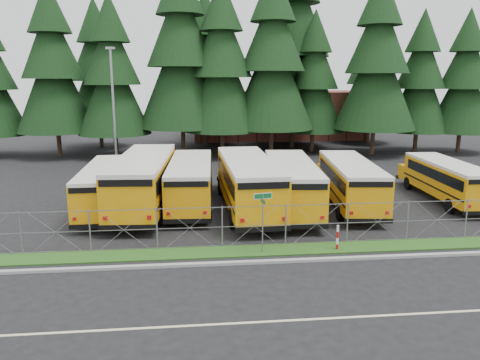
% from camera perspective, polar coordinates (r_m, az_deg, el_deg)
% --- Properties ---
extents(ground, '(120.00, 120.00, 0.00)m').
position_cam_1_polar(ground, '(23.69, 7.45, -6.93)').
color(ground, black).
rests_on(ground, ground).
extents(curb, '(50.00, 0.25, 0.12)m').
position_cam_1_polar(curb, '(20.86, 9.42, -9.55)').
color(curb, gray).
rests_on(curb, ground).
extents(grass_verge, '(50.00, 1.40, 0.06)m').
position_cam_1_polar(grass_verge, '(22.13, 8.47, -8.29)').
color(grass_verge, '#1E4012').
rests_on(grass_verge, ground).
extents(road_lane_line, '(50.00, 0.12, 0.01)m').
position_cam_1_polar(road_lane_line, '(16.65, 13.98, -15.89)').
color(road_lane_line, beige).
rests_on(road_lane_line, ground).
extents(chainlink_fence, '(44.00, 0.10, 2.00)m').
position_cam_1_polar(chainlink_fence, '(22.45, 8.11, -5.35)').
color(chainlink_fence, gray).
rests_on(chainlink_fence, ground).
extents(brick_building, '(22.00, 10.00, 6.00)m').
position_cam_1_polar(brick_building, '(62.94, 4.53, 7.98)').
color(brick_building, brown).
rests_on(brick_building, ground).
extents(bus_1, '(2.65, 10.36, 2.70)m').
position_cam_1_polar(bus_1, '(28.93, -15.93, -0.96)').
color(bus_1, orange).
rests_on(bus_1, ground).
extents(bus_2, '(3.63, 12.53, 3.25)m').
position_cam_1_polar(bus_2, '(28.78, -11.52, -0.24)').
color(bus_2, orange).
rests_on(bus_2, ground).
extents(bus_3, '(3.06, 10.99, 2.85)m').
position_cam_1_polar(bus_3, '(28.97, -5.99, -0.37)').
color(bus_3, orange).
rests_on(bus_3, ground).
extents(bus_4, '(3.13, 12.10, 3.16)m').
position_cam_1_polar(bus_4, '(27.84, 0.89, -0.51)').
color(bus_4, orange).
rests_on(bus_4, ground).
extents(bus_5, '(3.64, 11.42, 2.94)m').
position_cam_1_polar(bus_5, '(28.22, 6.20, -0.63)').
color(bus_5, orange).
rests_on(bus_5, ground).
extents(bus_6, '(3.75, 10.99, 2.82)m').
position_cam_1_polar(bus_6, '(29.60, 13.13, -0.39)').
color(bus_6, orange).
rests_on(bus_6, ground).
extents(bus_east, '(2.74, 9.89, 2.57)m').
position_cam_1_polar(bus_east, '(32.75, 23.69, -0.13)').
color(bus_east, orange).
rests_on(bus_east, ground).
extents(street_sign, '(0.83, 0.54, 2.81)m').
position_cam_1_polar(street_sign, '(20.82, 2.79, -3.68)').
color(street_sign, gray).
rests_on(street_sign, ground).
extents(striped_bollard, '(0.11, 0.11, 1.20)m').
position_cam_1_polar(striped_bollard, '(22.07, 11.79, -6.91)').
color(striped_bollard, '#B20C0C').
rests_on(striped_bollard, ground).
extents(light_standard, '(0.70, 0.35, 10.14)m').
position_cam_1_polar(light_standard, '(39.38, -15.16, 8.63)').
color(light_standard, gray).
rests_on(light_standard, ground).
extents(conifer_1, '(7.69, 7.69, 17.00)m').
position_cam_1_polar(conifer_1, '(50.27, -21.83, 12.33)').
color(conifer_1, black).
rests_on(conifer_1, ground).
extents(conifer_2, '(7.11, 7.11, 15.73)m').
position_cam_1_polar(conifer_2, '(47.98, -15.31, 12.05)').
color(conifer_2, black).
rests_on(conifer_2, ground).
extents(conifer_3, '(8.81, 8.81, 19.48)m').
position_cam_1_polar(conifer_3, '(47.98, -7.20, 14.62)').
color(conifer_3, black).
rests_on(conifer_3, ground).
extents(conifer_4, '(7.82, 7.82, 17.29)m').
position_cam_1_polar(conifer_4, '(47.13, -2.24, 13.41)').
color(conifer_4, black).
rests_on(conifer_4, ground).
extents(conifer_5, '(8.40, 8.40, 18.58)m').
position_cam_1_polar(conifer_5, '(47.73, 3.96, 14.16)').
color(conifer_5, black).
rests_on(conifer_5, ground).
extents(conifer_6, '(6.63, 6.63, 14.67)m').
position_cam_1_polar(conifer_6, '(50.63, 9.00, 11.72)').
color(conifer_6, black).
rests_on(conifer_6, ground).
extents(conifer_7, '(8.20, 8.20, 18.12)m').
position_cam_1_polar(conifer_7, '(49.76, 16.37, 13.36)').
color(conifer_7, black).
rests_on(conifer_7, ground).
extents(conifer_8, '(6.66, 6.66, 14.73)m').
position_cam_1_polar(conifer_8, '(53.31, 21.11, 11.12)').
color(conifer_8, black).
rests_on(conifer_8, ground).
extents(conifer_9, '(6.66, 6.66, 14.72)m').
position_cam_1_polar(conifer_9, '(54.50, 25.69, 10.74)').
color(conifer_9, black).
rests_on(conifer_9, ground).
extents(conifer_10, '(7.41, 7.41, 16.39)m').
position_cam_1_polar(conifer_10, '(55.59, -17.01, 12.28)').
color(conifer_10, black).
rests_on(conifer_10, ground).
extents(conifer_11, '(7.90, 7.90, 17.47)m').
position_cam_1_polar(conifer_11, '(54.54, -4.20, 13.35)').
color(conifer_11, black).
rests_on(conifer_11, ground).
extents(conifer_12, '(10.00, 10.00, 22.12)m').
position_cam_1_polar(conifer_12, '(53.44, 6.60, 15.82)').
color(conifer_12, black).
rests_on(conifer_12, ground).
extents(conifer_13, '(7.02, 7.02, 15.52)m').
position_cam_1_polar(conifer_13, '(58.76, 15.55, 11.92)').
color(conifer_13, black).
rests_on(conifer_13, ground).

